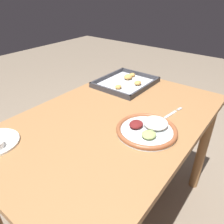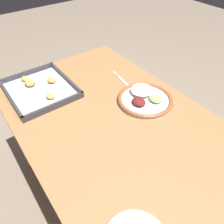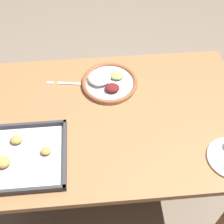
# 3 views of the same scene
# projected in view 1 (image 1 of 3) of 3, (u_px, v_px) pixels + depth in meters

# --- Properties ---
(ground_plane) EXTENTS (8.00, 8.00, 0.00)m
(ground_plane) POSITION_uv_depth(u_px,v_px,m) (112.00, 212.00, 1.41)
(ground_plane) COLOR #7A6B59
(dining_table) EXTENTS (1.18, 0.76, 0.72)m
(dining_table) POSITION_uv_depth(u_px,v_px,m) (112.00, 136.00, 1.10)
(dining_table) COLOR olive
(dining_table) RESTS_ON ground_plane
(dinner_plate) EXTENTS (0.26, 0.26, 0.05)m
(dinner_plate) POSITION_uv_depth(u_px,v_px,m) (148.00, 129.00, 0.94)
(dinner_plate) COLOR silver
(dinner_plate) RESTS_ON dining_table
(fork) EXTENTS (0.21, 0.04, 0.00)m
(fork) POSITION_uv_depth(u_px,v_px,m) (169.00, 116.00, 1.05)
(fork) COLOR silver
(fork) RESTS_ON dining_table
(baking_tray) EXTENTS (0.35, 0.30, 0.04)m
(baking_tray) POSITION_uv_depth(u_px,v_px,m) (126.00, 82.00, 1.39)
(baking_tray) COLOR #333338
(baking_tray) RESTS_ON dining_table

